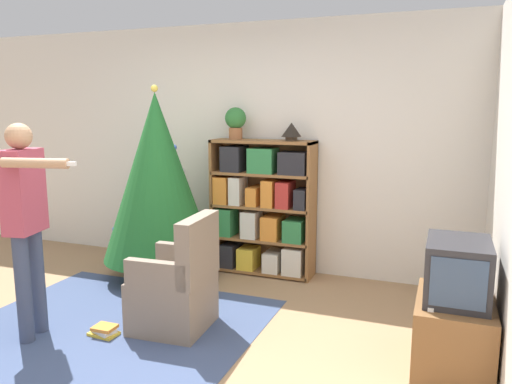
% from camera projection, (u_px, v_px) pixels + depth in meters
% --- Properties ---
extents(ground_plane, '(14.00, 14.00, 0.00)m').
position_uv_depth(ground_plane, '(138.00, 355.00, 3.54)').
color(ground_plane, '#9E7A56').
extents(wall_back, '(8.00, 0.10, 2.60)m').
position_uv_depth(wall_back, '(253.00, 148.00, 5.37)').
color(wall_back, silver).
rests_on(wall_back, ground_plane).
extents(area_rug, '(2.29, 2.18, 0.01)m').
position_uv_depth(area_rug, '(105.00, 331.00, 3.91)').
color(area_rug, '#3D4C70').
rests_on(area_rug, ground_plane).
extents(bookshelf, '(1.08, 0.33, 1.40)m').
position_uv_depth(bookshelf, '(262.00, 209.00, 5.17)').
color(bookshelf, brown).
rests_on(bookshelf, ground_plane).
extents(tv_stand, '(0.49, 0.73, 0.49)m').
position_uv_depth(tv_stand, '(453.00, 334.00, 3.33)').
color(tv_stand, brown).
rests_on(tv_stand, ground_plane).
extents(television, '(0.40, 0.54, 0.40)m').
position_uv_depth(television, '(458.00, 270.00, 3.25)').
color(television, '#28282D').
rests_on(television, tv_stand).
extents(game_remote, '(0.04, 0.12, 0.02)m').
position_uv_depth(game_remote, '(431.00, 307.00, 3.13)').
color(game_remote, white).
rests_on(game_remote, tv_stand).
extents(christmas_tree, '(1.11, 1.11, 1.95)m').
position_uv_depth(christmas_tree, '(157.00, 177.00, 4.96)').
color(christmas_tree, '#4C3323').
rests_on(christmas_tree, ground_plane).
extents(armchair, '(0.60, 0.59, 0.92)m').
position_uv_depth(armchair, '(177.00, 289.00, 3.92)').
color(armchair, '#7A6B5B').
rests_on(armchair, ground_plane).
extents(standing_person, '(0.69, 0.46, 1.63)m').
position_uv_depth(standing_person, '(26.00, 214.00, 3.67)').
color(standing_person, '#38425B').
rests_on(standing_person, ground_plane).
extents(potted_plant, '(0.22, 0.22, 0.33)m').
position_uv_depth(potted_plant, '(236.00, 121.00, 5.14)').
color(potted_plant, '#935B38').
rests_on(potted_plant, bookshelf).
extents(table_lamp, '(0.20, 0.20, 0.18)m').
position_uv_depth(table_lamp, '(291.00, 131.00, 4.94)').
color(table_lamp, '#473828').
rests_on(table_lamp, bookshelf).
extents(book_pile_near_tree, '(0.22, 0.19, 0.05)m').
position_uv_depth(book_pile_near_tree, '(192.00, 294.00, 4.61)').
color(book_pile_near_tree, '#843889').
rests_on(book_pile_near_tree, ground_plane).
extents(book_pile_by_chair, '(0.23, 0.16, 0.08)m').
position_uv_depth(book_pile_by_chair, '(104.00, 331.00, 3.83)').
color(book_pile_by_chair, gold).
rests_on(book_pile_by_chair, ground_plane).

